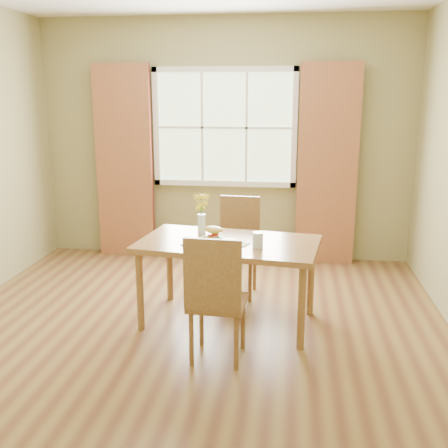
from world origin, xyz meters
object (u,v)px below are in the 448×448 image
chair_near (216,294)px  croissant_sandwich (214,234)px  chair_far (238,241)px  dining_table (228,250)px  water_glass (258,241)px  flower_vase (202,210)px

chair_near → croissant_sandwich: bearing=102.6°
croissant_sandwich → chair_far: bearing=104.5°
chair_far → dining_table: bearing=-86.7°
dining_table → water_glass: water_glass is taller
chair_near → water_glass: bearing=68.2°
chair_far → croissant_sandwich: size_ratio=4.75×
dining_table → water_glass: 0.32m
chair_far → croissant_sandwich: 0.83m
dining_table → flower_vase: size_ratio=4.36×
dining_table → flower_vase: bearing=149.5°
dining_table → chair_near: bearing=-82.6°
water_glass → chair_far: bearing=105.9°
croissant_sandwich → dining_table: bearing=57.8°
dining_table → flower_vase: 0.43m
dining_table → chair_near: chair_near is taller
chair_far → flower_vase: size_ratio=2.61×
croissant_sandwich → flower_vase: flower_vase is taller
chair_far → croissant_sandwich: (-0.12, -0.78, 0.28)m
chair_far → flower_vase: bearing=-114.0°
chair_near → water_glass: 0.65m
croissant_sandwich → water_glass: 0.37m
water_glass → dining_table: bearing=148.0°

